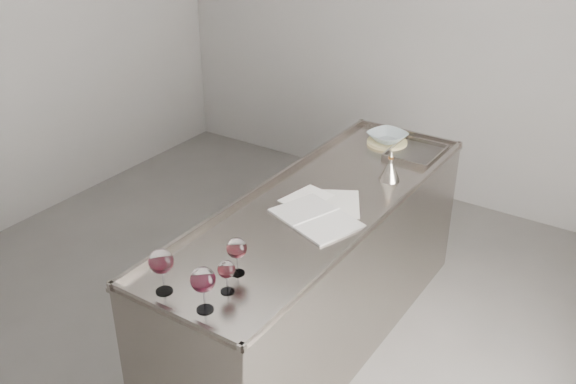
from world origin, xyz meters
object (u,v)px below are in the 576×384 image
Objects in this scene: wine_glass_left at (161,262)px; wine_glass_middle at (237,249)px; counter at (318,273)px; wine_glass_right at (203,281)px; notebook at (316,218)px; wine_glass_small at (226,270)px; ceramic_bowl at (387,137)px; wine_funnel at (390,171)px.

wine_glass_left is 1.16× the size of wine_glass_middle.
wine_glass_right reaches higher than counter.
wine_glass_middle is 0.64m from notebook.
notebook is at bearing 90.37° from wine_glass_small.
counter is 1.10m from ceramic_bowl.
wine_glass_left is 0.35m from wine_glass_middle.
counter is at bearing 94.50° from wine_glass_right.
wine_glass_right is at bearing -86.09° from ceramic_bowl.
ceramic_bowl is (-0.14, 2.05, -0.10)m from wine_glass_right.
wine_glass_left reaches higher than wine_glass_small.
ceramic_bowl is (-0.09, 1.76, -0.08)m from wine_glass_middle.
wine_glass_middle is 1.17× the size of wine_glass_small.
counter is 12.87× the size of wine_funnel.
wine_glass_left is at bearing -146.68° from wine_glass_small.
notebook is (-0.00, 0.76, -0.11)m from wine_glass_small.
wine_glass_middle is 0.76× the size of ceramic_bowl.
wine_funnel reaches higher than wine_glass_middle.
wine_glass_small reaches higher than notebook.
wine_glass_right is 0.16m from wine_glass_small.
ceramic_bowl is 1.30× the size of wine_funnel.
notebook is 1.14m from ceramic_bowl.
wine_glass_right reaches higher than ceramic_bowl.
wine_glass_middle is (0.04, -0.79, 0.60)m from counter.
wine_glass_right is 1.33× the size of wine_glass_small.
notebook is (0.08, -0.16, 0.47)m from counter.
wine_glass_middle is 0.30m from wine_glass_right.
wine_glass_small is at bearing -84.82° from counter.
wine_funnel is (0.20, 0.48, 0.53)m from counter.
wine_glass_right is at bearing -89.60° from wine_glass_small.
wine_funnel is (0.11, 1.41, -0.06)m from wine_glass_small.
wine_glass_middle is at bearing 57.52° from wine_glass_left.
wine_glass_middle is at bearing -97.23° from wine_funnel.
wine_funnel is (0.12, 0.64, 0.05)m from notebook.
wine_glass_right is at bearing -94.07° from wine_funnel.
wine_glass_middle is 0.88× the size of wine_glass_right.
wine_funnel is (0.11, 1.56, -0.09)m from wine_glass_right.
wine_glass_small is 1.90m from ceramic_bowl.
counter is 1.10m from wine_glass_small.
wine_glass_middle reaches higher than ceramic_bowl.
wine_funnel is (0.25, -0.49, 0.01)m from ceramic_bowl.
counter is 4.55× the size of notebook.
wine_glass_left reaches higher than notebook.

